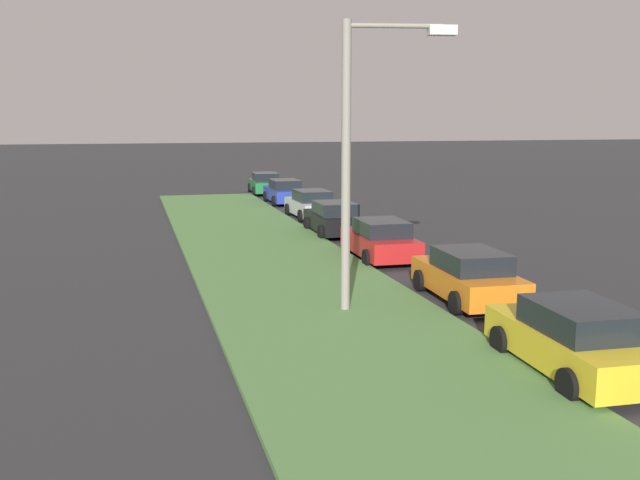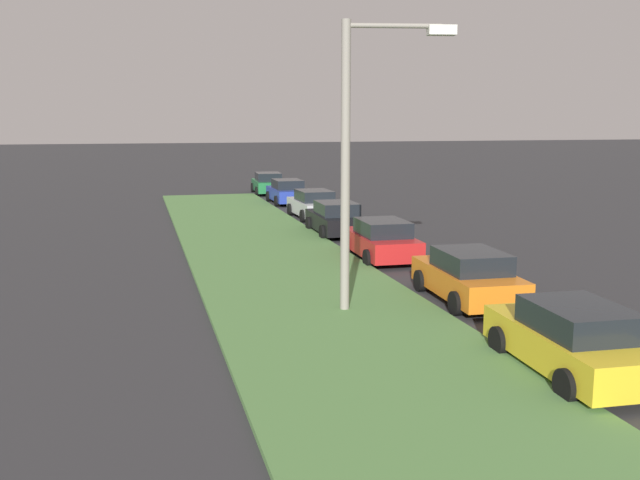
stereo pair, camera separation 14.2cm
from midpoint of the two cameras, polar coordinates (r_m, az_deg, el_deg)
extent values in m
cube|color=#517F42|center=(18.86, 0.60, -5.74)|extent=(60.00, 6.00, 0.12)
cube|color=gold|center=(15.30, 19.72, -8.00)|extent=(4.37, 1.98, 0.70)
cube|color=black|center=(14.97, 20.26, -5.93)|extent=(2.27, 1.69, 0.55)
cylinder|color=black|center=(16.07, 14.37, -7.82)|extent=(0.65, 0.25, 0.64)
cylinder|color=black|center=(16.93, 19.88, -7.21)|extent=(0.65, 0.25, 0.64)
cylinder|color=black|center=(13.84, 19.41, -10.94)|extent=(0.65, 0.25, 0.64)
cube|color=orange|center=(20.49, 11.91, -3.23)|extent=(4.37, 1.98, 0.70)
cube|color=black|center=(20.19, 12.20, -1.62)|extent=(2.27, 1.69, 0.55)
cylinder|color=black|center=(21.43, 8.22, -3.24)|extent=(0.65, 0.25, 0.64)
cylinder|color=black|center=(22.11, 12.60, -2.98)|extent=(0.65, 0.25, 0.64)
cylinder|color=black|center=(19.00, 11.04, -4.99)|extent=(0.65, 0.25, 0.64)
cylinder|color=black|center=(19.76, 15.86, -4.61)|extent=(0.65, 0.25, 0.64)
cube|color=red|center=(26.11, 5.04, -0.30)|extent=(4.34, 1.89, 0.70)
cube|color=black|center=(25.83, 5.19, 0.99)|extent=(2.23, 1.65, 0.55)
cylinder|color=black|center=(27.17, 2.33, -0.42)|extent=(0.64, 0.23, 0.64)
cylinder|color=black|center=(27.70, 5.92, -0.27)|extent=(0.64, 0.23, 0.64)
cylinder|color=black|center=(24.63, 4.02, -1.48)|extent=(0.64, 0.23, 0.64)
cylinder|color=black|center=(25.21, 7.93, -1.29)|extent=(0.64, 0.23, 0.64)
cube|color=black|center=(31.62, 1.37, 1.47)|extent=(4.33, 1.88, 0.70)
cube|color=black|center=(31.34, 1.47, 2.55)|extent=(2.23, 1.64, 0.55)
cylinder|color=black|center=(32.74, -0.76, 1.31)|extent=(0.64, 0.23, 0.64)
cylinder|color=black|center=(33.18, 2.28, 1.41)|extent=(0.64, 0.23, 0.64)
cylinder|color=black|center=(30.14, 0.37, 0.59)|extent=(0.64, 0.23, 0.64)
cylinder|color=black|center=(30.62, 3.64, 0.71)|extent=(0.64, 0.23, 0.64)
cube|color=#B2B5BA|center=(36.86, -0.43, 2.64)|extent=(4.34, 1.91, 0.70)
cube|color=black|center=(36.60, -0.35, 3.57)|extent=(2.24, 1.66, 0.55)
cylinder|color=black|center=(37.96, -2.29, 2.45)|extent=(0.65, 0.24, 0.64)
cylinder|color=black|center=(38.43, 0.32, 2.55)|extent=(0.65, 0.24, 0.64)
cylinder|color=black|center=(35.37, -1.25, 1.93)|extent=(0.65, 0.24, 0.64)
cylinder|color=black|center=(35.86, 1.54, 2.04)|extent=(0.65, 0.24, 0.64)
cube|color=#23389E|center=(43.40, -2.57, 3.68)|extent=(4.30, 1.81, 0.70)
cube|color=black|center=(43.14, -2.52, 4.48)|extent=(2.20, 1.60, 0.55)
cylinder|color=black|center=(44.57, -4.06, 3.50)|extent=(0.64, 0.22, 0.64)
cylinder|color=black|center=(44.93, -1.79, 3.57)|extent=(0.64, 0.22, 0.64)
cylinder|color=black|center=(41.93, -3.39, 3.13)|extent=(0.64, 0.22, 0.64)
cylinder|color=black|center=(42.31, -0.99, 3.20)|extent=(0.64, 0.22, 0.64)
cube|color=#1E6B38|center=(49.17, -4.11, 4.37)|extent=(4.39, 2.02, 0.70)
cube|color=black|center=(48.92, -4.08, 5.08)|extent=(2.28, 1.71, 0.55)
cylinder|color=black|center=(50.42, -5.32, 4.20)|extent=(0.65, 0.25, 0.64)
cylinder|color=black|center=(50.64, -3.29, 4.25)|extent=(0.65, 0.25, 0.64)
cylinder|color=black|center=(47.75, -4.96, 3.90)|extent=(0.65, 0.25, 0.64)
cylinder|color=black|center=(47.99, -2.82, 3.95)|extent=(0.65, 0.25, 0.64)
cylinder|color=gray|center=(18.31, 2.26, 5.53)|extent=(0.24, 0.24, 7.50)
cylinder|color=gray|center=(18.57, 6.18, 16.67)|extent=(0.56, 2.38, 0.12)
cube|color=silver|center=(18.81, 9.93, 16.19)|extent=(0.48, 0.75, 0.24)
camera|label=1|loc=(0.07, -89.80, 0.03)|focal=40.02mm
camera|label=2|loc=(0.07, 90.20, -0.03)|focal=40.02mm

